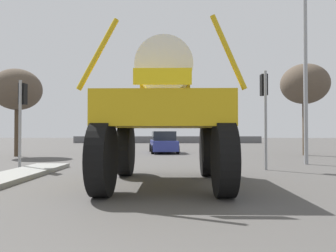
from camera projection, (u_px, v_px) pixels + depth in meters
The scene contains 9 objects.
ground_plane at pixel (159, 156), 19.18m from camera, with size 120.00×120.00×0.00m, color #4C4947.
oversize_sprayer at pixel (165, 114), 8.86m from camera, with size 3.82×5.24×4.09m.
sedan_ahead at pixel (163, 143), 22.37m from camera, with size 2.25×4.27×1.52m.
traffic_signal_near_left at pixel (22, 105), 12.55m from camera, with size 0.24×0.54×3.51m.
traffic_signal_near_right at pixel (264, 98), 12.39m from camera, with size 0.24×0.54×3.85m.
streetlight_near_right at pixel (310, 65), 14.36m from camera, with size 2.33×0.24×8.08m.
bare_tree_left at pixel (17, 90), 18.99m from camera, with size 2.91×2.91×5.28m.
bare_tree_right at pixel (305, 85), 19.91m from camera, with size 2.97×2.97×5.78m.
roadside_barrier at pixel (167, 140), 41.73m from camera, with size 24.90×0.24×0.90m, color #59595B.
Camera 1 is at (0.85, -1.20, 1.47)m, focal length 33.70 mm.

